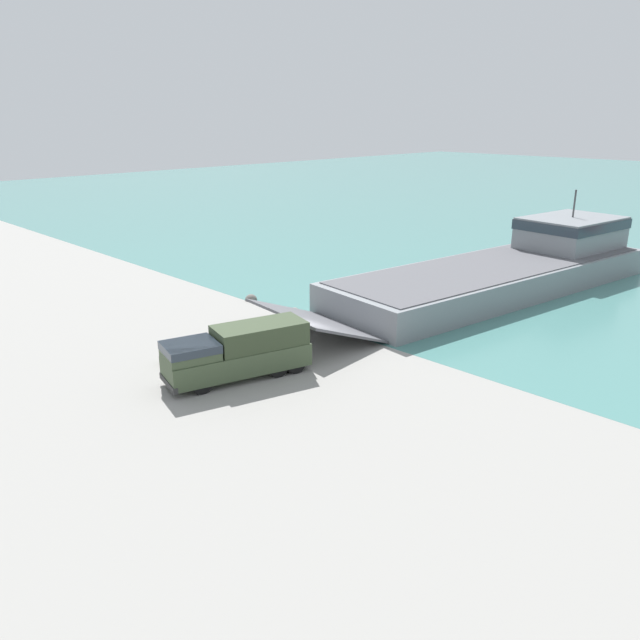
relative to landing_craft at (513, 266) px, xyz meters
name	(u,v)px	position (x,y,z in m)	size (l,w,h in m)	color
ground_plane	(311,353)	(-0.69, -22.40, -1.77)	(240.00, 240.00, 0.00)	gray
landing_craft	(513,266)	(0.00, 0.00, 0.00)	(12.44, 37.05, 7.39)	gray
military_truck	(237,351)	(-0.84, -27.76, -0.26)	(4.37, 8.26, 2.85)	#3D4C33
soldier_on_ramp	(215,341)	(-4.17, -26.90, -0.77)	(0.41, 0.50, 1.72)	#566042
mooring_bollard	(291,318)	(-5.62, -19.57, -1.34)	(0.31, 0.31, 0.78)	#333338
cargo_crate	(169,356)	(-5.31, -29.31, -1.37)	(0.80, 0.96, 0.80)	#475638
shoreline_rock_a	(295,312)	(-7.34, -17.70, -1.77)	(0.74, 0.74, 0.74)	gray
shoreline_rock_b	(251,300)	(-12.01, -17.99, -1.77)	(0.95, 0.95, 0.95)	#66605B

